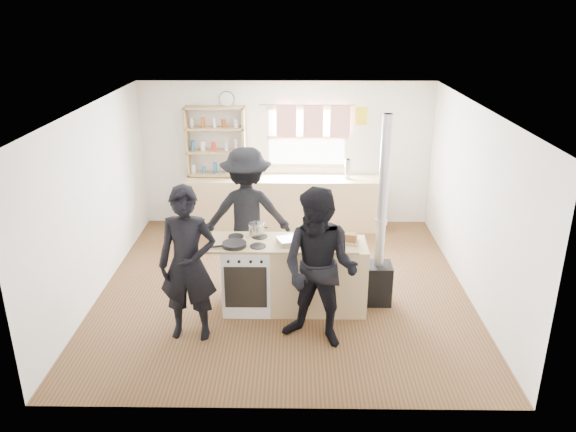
# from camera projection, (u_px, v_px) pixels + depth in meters

# --- Properties ---
(ground) EXTENTS (5.00, 5.00, 0.01)m
(ground) POSITION_uv_depth(u_px,v_px,m) (284.00, 287.00, 7.83)
(ground) COLOR brown
(ground) RESTS_ON ground
(back_counter) EXTENTS (3.40, 0.55, 0.90)m
(back_counter) POSITION_uv_depth(u_px,v_px,m) (286.00, 203.00, 9.74)
(back_counter) COLOR tan
(back_counter) RESTS_ON ground
(shelving_unit) EXTENTS (1.00, 0.28, 1.20)m
(shelving_unit) POSITION_uv_depth(u_px,v_px,m) (216.00, 141.00, 9.49)
(shelving_unit) COLOR tan
(shelving_unit) RESTS_ON back_counter
(thermos) EXTENTS (0.10, 0.10, 0.33)m
(thermos) POSITION_uv_depth(u_px,v_px,m) (347.00, 169.00, 9.51)
(thermos) COLOR silver
(thermos) RESTS_ON back_counter
(cooking_island) EXTENTS (1.97, 0.64, 0.93)m
(cooking_island) POSITION_uv_depth(u_px,v_px,m) (294.00, 275.00, 7.15)
(cooking_island) COLOR white
(cooking_island) RESTS_ON ground
(skillet_greens) EXTENTS (0.37, 0.37, 0.05)m
(skillet_greens) POSITION_uv_depth(u_px,v_px,m) (234.00, 244.00, 6.84)
(skillet_greens) COLOR black
(skillet_greens) RESTS_ON cooking_island
(roast_tray) EXTENTS (0.38, 0.34, 0.07)m
(roast_tray) POSITION_uv_depth(u_px,v_px,m) (291.00, 241.00, 6.92)
(roast_tray) COLOR silver
(roast_tray) RESTS_ON cooking_island
(stockpot_stove) EXTENTS (0.21, 0.21, 0.17)m
(stockpot_stove) POSITION_uv_depth(u_px,v_px,m) (257.00, 229.00, 7.17)
(stockpot_stove) COLOR #B2B2B4
(stockpot_stove) RESTS_ON cooking_island
(stockpot_counter) EXTENTS (0.29, 0.29, 0.22)m
(stockpot_counter) POSITION_uv_depth(u_px,v_px,m) (322.00, 233.00, 6.98)
(stockpot_counter) COLOR #B7B7BA
(stockpot_counter) RESTS_ON cooking_island
(bread_board) EXTENTS (0.33, 0.27, 0.12)m
(bread_board) POSITION_uv_depth(u_px,v_px,m) (348.00, 238.00, 6.95)
(bread_board) COLOR tan
(bread_board) RESTS_ON cooking_island
(flue_heater) EXTENTS (0.35, 0.35, 2.50)m
(flue_heater) POSITION_uv_depth(u_px,v_px,m) (379.00, 257.00, 7.23)
(flue_heater) COLOR black
(flue_heater) RESTS_ON ground
(person_near_left) EXTENTS (0.70, 0.48, 1.86)m
(person_near_left) POSITION_uv_depth(u_px,v_px,m) (188.00, 264.00, 6.38)
(person_near_left) COLOR black
(person_near_left) RESTS_ON ground
(person_near_right) EXTENTS (1.12, 1.02, 1.87)m
(person_near_right) POSITION_uv_depth(u_px,v_px,m) (320.00, 269.00, 6.25)
(person_near_right) COLOR black
(person_near_right) RESTS_ON ground
(person_far) EXTENTS (1.28, 0.81, 1.90)m
(person_far) POSITION_uv_depth(u_px,v_px,m) (247.00, 214.00, 7.86)
(person_far) COLOR black
(person_far) RESTS_ON ground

